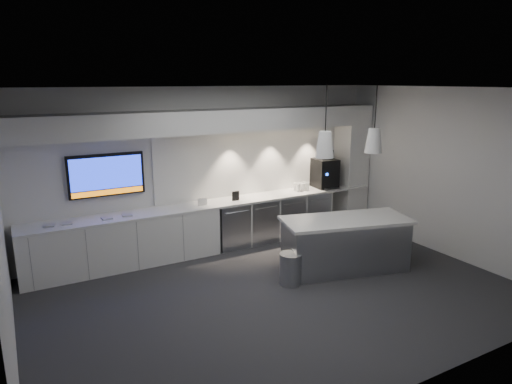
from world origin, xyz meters
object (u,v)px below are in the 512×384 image
bin (291,269)px  coffee_machine (325,172)px  island (345,244)px  wall_tv (106,175)px

bin → coffee_machine: coffee_machine is taller
island → wall_tv: bearing=161.2°
island → coffee_machine: size_ratio=2.81×
bin → coffee_machine: (2.16, 2.00, 0.98)m
island → coffee_machine: 2.37m
coffee_machine → wall_tv: bearing=-177.3°
island → coffee_machine: (1.05, 1.97, 0.78)m
bin → island: bearing=1.5°
island → bin: 1.12m
wall_tv → coffee_machine: (4.40, -0.25, -0.33)m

